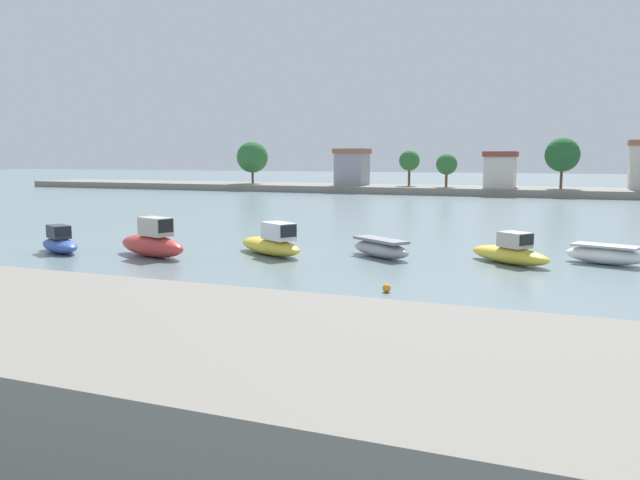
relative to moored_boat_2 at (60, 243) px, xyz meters
The scene contains 8 objects.
moored_boat_2 is the anchor object (origin of this frame).
moored_boat_3 5.46m from the moored_boat_2, ahead, with size 5.13×3.04×2.01m.
moored_boat_4 11.30m from the moored_boat_2, 17.66° to the left, with size 5.10×3.96×1.73m.
moored_boat_5 16.89m from the moored_boat_2, 16.32° to the left, with size 4.06×3.36×0.95m.
moored_boat_6 23.04m from the moored_boat_2, 13.10° to the left, with size 4.48×3.82×1.52m.
moored_boat_7 27.44m from the moored_boat_2, 14.27° to the left, with size 3.88×2.45×0.91m.
mooring_buoy_0 19.04m from the moored_boat_2, ahead, with size 0.32×0.32×0.32m, color orange.
distant_shoreline 62.99m from the moored_boat_2, 86.85° to the left, with size 117.64×11.37×7.56m.
Camera 1 is at (27.70, -14.40, 4.97)m, focal length 35.25 mm.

